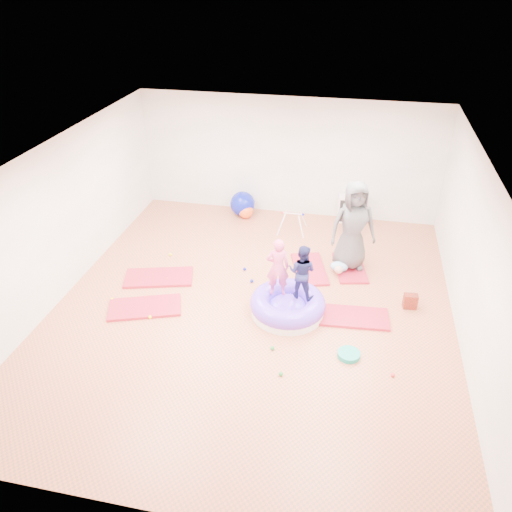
# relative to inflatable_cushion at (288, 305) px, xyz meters

# --- Properties ---
(room) EXTENTS (7.01, 8.01, 2.81)m
(room) POSITION_rel_inflatable_cushion_xyz_m (-0.64, 0.03, 1.24)
(room) COLOR #D66F45
(room) RESTS_ON ground
(gym_mat_front_left) EXTENTS (1.41, 1.03, 0.05)m
(gym_mat_front_left) POSITION_rel_inflatable_cushion_xyz_m (-2.52, -0.40, -0.14)
(gym_mat_front_left) COLOR #B41B34
(gym_mat_front_left) RESTS_ON ground
(gym_mat_mid_left) EXTENTS (1.43, 0.98, 0.05)m
(gym_mat_mid_left) POSITION_rel_inflatable_cushion_xyz_m (-2.63, 0.57, -0.14)
(gym_mat_mid_left) COLOR #B41B34
(gym_mat_mid_left) RESTS_ON ground
(gym_mat_center_back) EXTENTS (0.90, 1.31, 0.05)m
(gym_mat_center_back) POSITION_rel_inflatable_cushion_xyz_m (0.22, 1.48, -0.14)
(gym_mat_center_back) COLOR #B41B34
(gym_mat_center_back) RESTS_ON ground
(gym_mat_right) EXTENTS (1.25, 0.69, 0.05)m
(gym_mat_right) POSITION_rel_inflatable_cushion_xyz_m (1.15, 0.08, -0.14)
(gym_mat_right) COLOR #B41B34
(gym_mat_right) RESTS_ON ground
(gym_mat_rear_right) EXTENTS (0.79, 1.23, 0.05)m
(gym_mat_rear_right) POSITION_rel_inflatable_cushion_xyz_m (1.02, 1.70, -0.14)
(gym_mat_rear_right) COLOR #B41B34
(gym_mat_rear_right) RESTS_ON ground
(inflatable_cushion) EXTENTS (1.33, 1.33, 0.42)m
(inflatable_cushion) POSITION_rel_inflatable_cushion_xyz_m (0.00, 0.00, 0.00)
(inflatable_cushion) COLOR white
(inflatable_cushion) RESTS_ON ground
(child_pink) EXTENTS (0.44, 0.33, 1.09)m
(child_pink) POSITION_rel_inflatable_cushion_xyz_m (-0.20, 0.08, 0.77)
(child_pink) COLOR #E24E86
(child_pink) RESTS_ON inflatable_cushion
(child_navy) EXTENTS (0.55, 0.47, 1.00)m
(child_navy) POSITION_rel_inflatable_cushion_xyz_m (0.21, 0.09, 0.72)
(child_navy) COLOR #1E1F50
(child_navy) RESTS_ON inflatable_cushion
(adult_caregiver) EXTENTS (1.02, 0.83, 1.82)m
(adult_caregiver) POSITION_rel_inflatable_cushion_xyz_m (0.99, 1.73, 0.79)
(adult_caregiver) COLOR #4C4C4C
(adult_caregiver) RESTS_ON gym_mat_rear_right
(infant) EXTENTS (0.35, 0.35, 0.20)m
(infant) POSITION_rel_inflatable_cushion_xyz_m (0.80, 1.47, -0.01)
(infant) COLOR #8ABEE2
(infant) RESTS_ON gym_mat_rear_right
(ball_pit_balls) EXTENTS (5.05, 3.04, 0.07)m
(ball_pit_balls) POSITION_rel_inflatable_cushion_xyz_m (-1.19, -0.08, -0.13)
(ball_pit_balls) COLOR #FCFF00
(ball_pit_balls) RESTS_ON ground
(exercise_ball_blue) EXTENTS (0.60, 0.60, 0.60)m
(exercise_ball_blue) POSITION_rel_inflatable_cushion_xyz_m (-1.66, 3.63, 0.14)
(exercise_ball_blue) COLOR #0D16A3
(exercise_ball_blue) RESTS_ON ground
(exercise_ball_orange) EXTENTS (0.36, 0.36, 0.36)m
(exercise_ball_orange) POSITION_rel_inflatable_cushion_xyz_m (-1.55, 3.50, 0.02)
(exercise_ball_orange) COLOR #F7551A
(exercise_ball_orange) RESTS_ON ground
(infant_play_gym) EXTENTS (0.63, 0.60, 0.48)m
(infant_play_gym) POSITION_rel_inflatable_cushion_xyz_m (-0.36, 3.01, 0.16)
(infant_play_gym) COLOR white
(infant_play_gym) RESTS_ON ground
(cube_shelf) EXTENTS (0.64, 0.32, 0.64)m
(cube_shelf) POSITION_rel_inflatable_cushion_xyz_m (0.93, 3.82, 0.16)
(cube_shelf) COLOR white
(cube_shelf) RESTS_ON ground
(balance_disc) EXTENTS (0.36, 0.36, 0.08)m
(balance_disc) POSITION_rel_inflatable_cushion_xyz_m (1.12, -0.92, -0.12)
(balance_disc) COLOR #129982
(balance_disc) RESTS_ON ground
(backpack) EXTENTS (0.25, 0.17, 0.28)m
(backpack) POSITION_rel_inflatable_cushion_xyz_m (2.12, 0.60, -0.02)
(backpack) COLOR #B8250E
(backpack) RESTS_ON ground
(yellow_toy) EXTENTS (0.18, 0.18, 0.03)m
(yellow_toy) POSITION_rel_inflatable_cushion_xyz_m (-1.96, -0.43, -0.15)
(yellow_toy) COLOR #FCFF00
(yellow_toy) RESTS_ON ground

